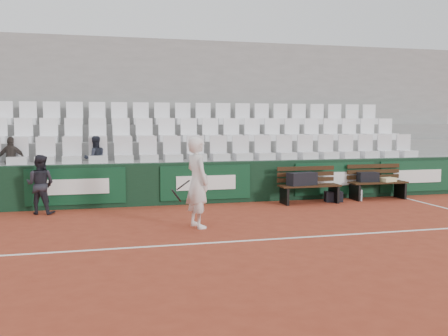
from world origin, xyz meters
TOP-DOWN VIEW (x-y plane):
  - ground at (0.00, 0.00)m, footprint 80.00×80.00m
  - court_baseline at (0.00, 0.00)m, footprint 18.00×0.06m
  - back_barrier at (0.07, 3.99)m, footprint 18.00×0.34m
  - grandstand_tier_front at (0.00, 4.62)m, footprint 18.00×0.95m
  - grandstand_tier_mid at (0.00, 5.58)m, footprint 18.00×0.95m
  - grandstand_tier_back at (0.00, 6.53)m, footprint 18.00×0.95m
  - grandstand_rear_wall at (0.00, 7.15)m, footprint 18.00×0.30m
  - seat_row_front at (0.00, 4.45)m, footprint 11.90×0.44m
  - seat_row_mid at (0.00, 5.40)m, footprint 11.90×0.44m
  - seat_row_back at (0.00, 6.35)m, footprint 11.90×0.44m
  - bench_left at (2.27, 3.33)m, footprint 1.50×0.56m
  - bench_right at (4.24, 3.51)m, footprint 1.50×0.56m
  - sports_bag_left at (2.07, 3.33)m, footprint 0.77×0.46m
  - sports_bag_right at (3.97, 3.55)m, footprint 0.53×0.26m
  - towel at (4.50, 3.46)m, footprint 0.41×0.33m
  - sports_bag_ground at (2.94, 3.38)m, footprint 0.46×0.32m
  - water_bottle_near at (1.64, 3.41)m, footprint 0.07×0.07m
  - water_bottle_far at (3.67, 3.35)m, footprint 0.08×0.08m
  - tennis_player at (-0.92, 1.27)m, footprint 0.78×0.71m
  - ball_kid at (-3.92, 3.44)m, footprint 0.75×0.66m
  - spectator_b at (-4.64, 4.50)m, footprint 0.66×0.32m
  - spectator_c at (-2.77, 4.50)m, footprint 0.62×0.53m

SIDE VIEW (x-z plane):
  - ground at x=0.00m, z-range 0.00..0.00m
  - court_baseline at x=0.00m, z-range 0.00..0.01m
  - sports_bag_ground at x=2.94m, z-range 0.00..0.26m
  - water_bottle_near at x=1.64m, z-range 0.00..0.26m
  - water_bottle_far at x=3.67m, z-range 0.00..0.28m
  - bench_left at x=2.27m, z-range 0.00..0.45m
  - bench_right at x=4.24m, z-range 0.00..0.45m
  - grandstand_tier_front at x=0.00m, z-range 0.00..1.00m
  - towel at x=4.50m, z-range 0.45..0.55m
  - back_barrier at x=0.07m, z-range 0.00..1.00m
  - sports_bag_right at x=3.97m, z-range 0.45..0.69m
  - sports_bag_left at x=2.07m, z-range 0.45..0.76m
  - ball_kid at x=-3.92m, z-range 0.00..1.28m
  - grandstand_tier_mid at x=0.00m, z-range 0.00..1.45m
  - tennis_player at x=-0.92m, z-range 0.00..1.71m
  - grandstand_tier_back at x=0.00m, z-range 0.00..1.90m
  - seat_row_front at x=0.00m, z-range 1.00..1.63m
  - spectator_b at x=-4.64m, z-range 1.00..2.09m
  - spectator_c at x=-2.77m, z-range 1.00..2.09m
  - seat_row_mid at x=0.00m, z-range 1.45..2.08m
  - grandstand_rear_wall at x=0.00m, z-range 0.00..4.40m
  - seat_row_back at x=0.00m, z-range 1.90..2.53m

